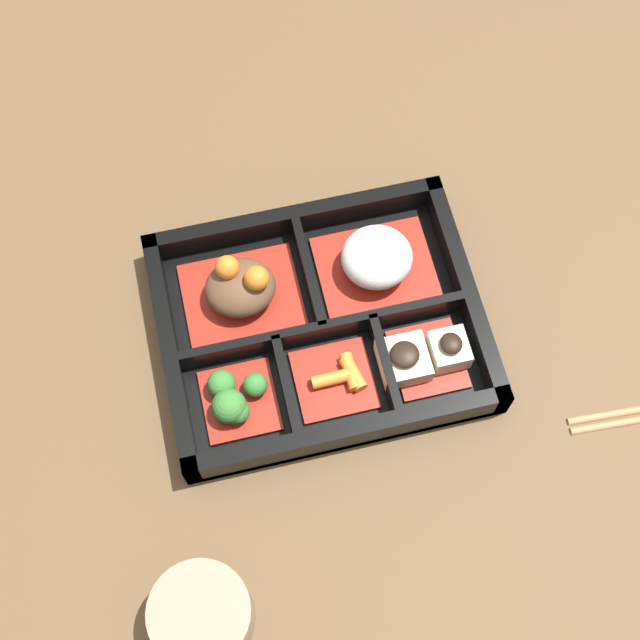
% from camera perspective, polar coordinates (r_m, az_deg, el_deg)
% --- Properties ---
extents(ground_plane, '(3.00, 3.00, 0.00)m').
position_cam_1_polar(ground_plane, '(0.83, -0.00, -0.69)').
color(ground_plane, brown).
extents(bento_base, '(0.29, 0.23, 0.01)m').
position_cam_1_polar(bento_base, '(0.82, -0.00, -0.56)').
color(bento_base, black).
rests_on(bento_base, ground_plane).
extents(bento_rim, '(0.29, 0.23, 0.04)m').
position_cam_1_polar(bento_rim, '(0.81, 0.06, -0.37)').
color(bento_rim, black).
rests_on(bento_rim, ground_plane).
extents(bowl_stew, '(0.11, 0.09, 0.06)m').
position_cam_1_polar(bowl_stew, '(0.81, -5.08, 2.03)').
color(bowl_stew, maroon).
rests_on(bowl_stew, bento_base).
extents(bowl_rice, '(0.11, 0.09, 0.05)m').
position_cam_1_polar(bowl_rice, '(0.82, 3.64, 3.86)').
color(bowl_rice, maroon).
rests_on(bowl_rice, bento_base).
extents(bowl_greens, '(0.06, 0.07, 0.04)m').
position_cam_1_polar(bowl_greens, '(0.78, -5.50, -5.06)').
color(bowl_greens, maroon).
rests_on(bowl_greens, bento_base).
extents(bowl_carrots, '(0.07, 0.07, 0.02)m').
position_cam_1_polar(bowl_carrots, '(0.79, 1.24, -3.73)').
color(bowl_carrots, maroon).
rests_on(bowl_carrots, bento_base).
extents(bowl_tofu, '(0.08, 0.07, 0.04)m').
position_cam_1_polar(bowl_tofu, '(0.80, 6.63, -2.33)').
color(bowl_tofu, maroon).
rests_on(bowl_tofu, bento_base).
extents(tea_cup, '(0.08, 0.08, 0.05)m').
position_cam_1_polar(tea_cup, '(0.74, -7.55, -18.22)').
color(tea_cup, gray).
rests_on(tea_cup, ground_plane).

